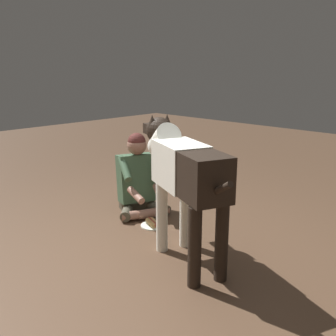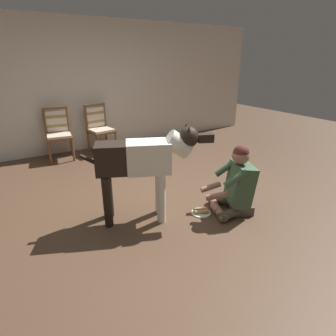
# 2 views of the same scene
# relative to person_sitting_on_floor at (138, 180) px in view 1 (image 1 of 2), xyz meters

# --- Properties ---
(ground_plane) EXTENTS (14.67, 14.67, 0.00)m
(ground_plane) POSITION_rel_person_sitting_on_floor_xyz_m (-0.74, 0.68, -0.36)
(ground_plane) COLOR brown
(person_sitting_on_floor) EXTENTS (0.70, 0.62, 0.88)m
(person_sitting_on_floor) POSITION_rel_person_sitting_on_floor_xyz_m (0.00, 0.00, 0.00)
(person_sitting_on_floor) COLOR #4E4A3A
(person_sitting_on_floor) RESTS_ON ground
(large_dog) EXTENTS (1.42, 0.70, 1.15)m
(large_dog) POSITION_rel_person_sitting_on_floor_xyz_m (-1.05, 0.44, 0.39)
(large_dog) COLOR white
(large_dog) RESTS_ON ground
(hot_dog_on_plate) EXTENTS (0.25, 0.25, 0.06)m
(hot_dog_on_plate) POSITION_rel_person_sitting_on_floor_xyz_m (-0.40, 0.17, -0.34)
(hot_dog_on_plate) COLOR white
(hot_dog_on_plate) RESTS_ON ground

